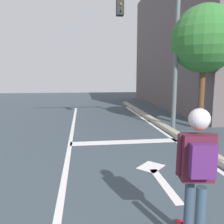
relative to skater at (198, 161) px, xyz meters
name	(u,v)px	position (x,y,z in m)	size (l,w,h in m)	color
lane_line_center	(65,174)	(-1.61, 2.26, -1.05)	(0.12, 20.00, 0.01)	silver
lane_line_curbside	(213,166)	(1.61, 2.26, -1.05)	(0.12, 20.00, 0.01)	silver
stop_bar	(126,142)	(0.07, 4.41, -1.05)	(3.37, 0.40, 0.01)	silver
lane_arrow_stem	(165,184)	(0.24, 1.57, -1.05)	(0.16, 1.40, 0.01)	silver
lane_arrow_head	(151,167)	(0.24, 2.42, -1.05)	(0.56, 0.44, 0.01)	silver
curb_strip	(224,163)	(1.86, 2.26, -0.98)	(0.24, 24.00, 0.14)	#A5A28C
skater	(198,161)	(0.00, 0.00, 0.00)	(0.43, 0.60, 1.55)	#32485C
traffic_signal_mast	(152,35)	(1.24, 5.91, 2.35)	(4.20, 0.34, 4.94)	#525C5E
roadside_tree	(205,40)	(3.20, 5.84, 2.23)	(2.41, 2.41, 4.51)	#553521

